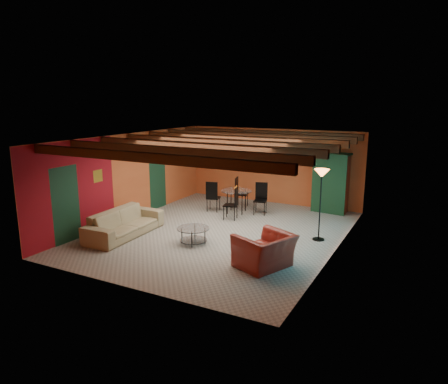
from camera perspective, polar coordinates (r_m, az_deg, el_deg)
The scene contains 11 objects.
room at distance 11.54m, azimuth -0.21°, elevation 5.78°, with size 6.52×8.01×2.71m.
sofa at distance 11.96m, azimuth -13.50°, elevation -4.13°, with size 2.48×0.97×0.72m, color #91805D.
armchair at distance 9.54m, azimuth 5.57°, elevation -8.04°, with size 1.19×1.04×0.77m, color maroon.
coffee_table at distance 11.05m, azimuth -4.22°, elevation -5.98°, with size 0.86×0.86×0.44m, color silver, non-canonical shape.
dining_table at distance 13.88m, azimuth 1.72°, elevation -0.73°, with size 2.03×2.03×1.05m, color silver, non-canonical shape.
armoire at distance 14.35m, azimuth 14.42°, elevation 1.14°, with size 1.11×0.54×1.94m, color maroon.
floor_lamp at distance 11.38m, azimuth 13.05°, elevation -1.74°, with size 0.40×0.40×1.96m, color black, non-canonical shape.
ceiling_fan at distance 11.45m, azimuth -0.47°, elevation 5.72°, with size 1.50×1.50×0.44m, color #472614, non-canonical shape.
painting at distance 15.46m, azimuth 3.52°, elevation 4.89°, with size 1.05×0.03×0.65m, color black.
potted_plant at distance 14.17m, azimuth 14.69°, elevation 6.00°, with size 0.46×0.40×0.51m, color #26661E.
vase at distance 13.75m, azimuth 1.74°, elevation 1.76°, with size 0.17×0.17×0.18m, color orange.
Camera 1 is at (5.35, -10.02, 3.77)m, focal length 33.33 mm.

